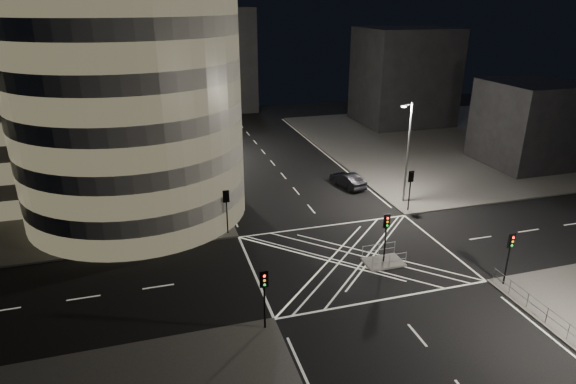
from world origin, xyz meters
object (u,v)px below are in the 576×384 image
object	(u,v)px
traffic_signal_nl	(264,289)
traffic_signal_fr	(410,183)
street_lamp_left_far	(190,116)
traffic_signal_island	(386,229)
street_lamp_left_near	(209,157)
traffic_signal_fl	(226,204)
street_lamp_right_far	(407,150)
traffic_signal_nr	(510,250)
sedan	(348,180)
central_island	(383,262)

from	to	relation	value
traffic_signal_nl	traffic_signal_fr	size ratio (longest dim) A/B	1.00
street_lamp_left_far	traffic_signal_island	bearing A→B (deg)	-70.05
street_lamp_left_near	street_lamp_left_far	xyz separation A→B (m)	(0.00, 18.00, 0.00)
traffic_signal_fl	traffic_signal_fr	xyz separation A→B (m)	(17.60, 0.00, 0.00)
traffic_signal_fl	street_lamp_left_far	size ratio (longest dim) A/B	0.40
street_lamp_left_far	street_lamp_right_far	world-z (taller)	same
traffic_signal_nr	sedan	xyz separation A→B (m)	(-3.02, 21.42, -2.12)
traffic_signal_island	street_lamp_right_far	world-z (taller)	street_lamp_right_far
street_lamp_left_near	street_lamp_right_far	bearing A→B (deg)	-9.03
street_lamp_left_near	central_island	bearing A→B (deg)	-49.73
traffic_signal_nl	street_lamp_left_far	xyz separation A→B (m)	(-0.64, 36.80, 2.63)
traffic_signal_nl	traffic_signal_nr	bearing A→B (deg)	0.00
traffic_signal_fr	street_lamp_left_near	bearing A→B (deg)	164.08
central_island	traffic_signal_fr	xyz separation A→B (m)	(6.80, 8.30, 2.84)
traffic_signal_nl	street_lamp_left_near	xyz separation A→B (m)	(-0.64, 18.80, 2.63)
traffic_signal_island	street_lamp_right_far	size ratio (longest dim) A/B	0.40
traffic_signal_fr	sedan	bearing A→B (deg)	111.11
traffic_signal_nr	traffic_signal_fr	bearing A→B (deg)	90.00
traffic_signal_nl	traffic_signal_island	world-z (taller)	same
traffic_signal_nl	sedan	size ratio (longest dim) A/B	0.83
sedan	traffic_signal_island	bearing A→B (deg)	64.09
traffic_signal_fl	street_lamp_left_far	distance (m)	23.36
traffic_signal_fr	street_lamp_right_far	xyz separation A→B (m)	(0.64, 2.20, 2.63)
traffic_signal_island	street_lamp_right_far	bearing A→B (deg)	54.70
traffic_signal_fl	sedan	xyz separation A→B (m)	(14.58, 7.82, -2.12)
traffic_signal_fl	central_island	bearing A→B (deg)	-37.54
traffic_signal_island	street_lamp_left_far	world-z (taller)	street_lamp_left_far
traffic_signal_nr	street_lamp_left_far	distance (m)	41.15
central_island	traffic_signal_fl	xyz separation A→B (m)	(-10.80, 8.30, 2.84)
traffic_signal_nl	traffic_signal_nr	world-z (taller)	same
street_lamp_left_near	street_lamp_left_far	size ratio (longest dim) A/B	1.00
traffic_signal_fl	traffic_signal_nl	xyz separation A→B (m)	(0.00, -13.60, 0.00)
traffic_signal_fl	street_lamp_right_far	size ratio (longest dim) A/B	0.40
traffic_signal_fl	traffic_signal_island	xyz separation A→B (m)	(10.80, -8.30, 0.00)
traffic_signal_fr	traffic_signal_island	distance (m)	10.73
traffic_signal_nr	traffic_signal_island	world-z (taller)	same
traffic_signal_nl	sedan	xyz separation A→B (m)	(14.58, 21.42, -2.12)
traffic_signal_nr	street_lamp_left_far	world-z (taller)	street_lamp_left_far
street_lamp_left_far	central_island	bearing A→B (deg)	-70.05
street_lamp_left_near	traffic_signal_island	bearing A→B (deg)	-49.73
traffic_signal_fr	street_lamp_left_far	size ratio (longest dim) A/B	0.40
central_island	street_lamp_right_far	bearing A→B (deg)	54.70
traffic_signal_nl	traffic_signal_fl	bearing A→B (deg)	90.00
central_island	street_lamp_right_far	world-z (taller)	street_lamp_right_far
traffic_signal_island	street_lamp_left_near	distance (m)	17.89
traffic_signal_island	central_island	bearing A→B (deg)	0.00
central_island	traffic_signal_fr	world-z (taller)	traffic_signal_fr
traffic_signal_fr	street_lamp_left_far	xyz separation A→B (m)	(-18.24, 23.20, 2.63)
traffic_signal_fr	traffic_signal_nr	xyz separation A→B (m)	(0.00, -13.60, 0.00)
traffic_signal_nr	street_lamp_left_near	world-z (taller)	street_lamp_left_near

